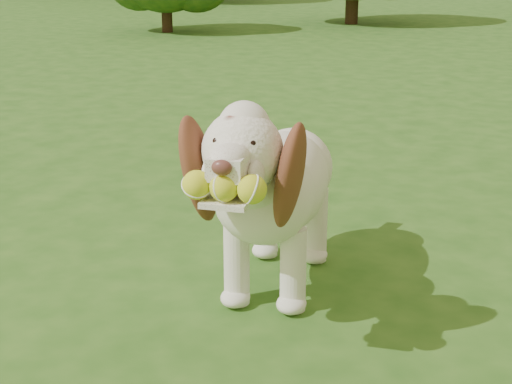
% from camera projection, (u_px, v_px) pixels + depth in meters
% --- Properties ---
extents(ground, '(80.00, 80.00, 0.00)m').
position_uv_depth(ground, '(200.00, 311.00, 2.89)').
color(ground, '#244F16').
rests_on(ground, ground).
extents(dog, '(0.61, 1.28, 0.84)m').
position_uv_depth(dog, '(273.00, 182.00, 2.91)').
color(dog, white).
rests_on(dog, ground).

